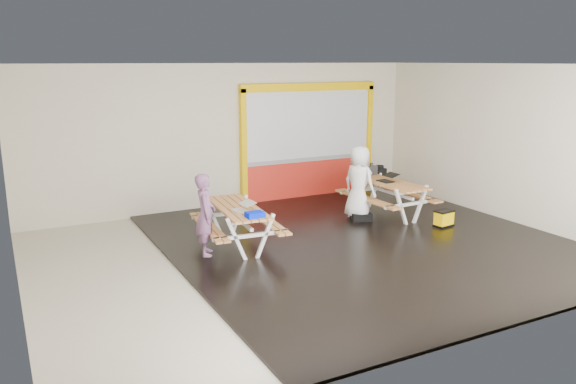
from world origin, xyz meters
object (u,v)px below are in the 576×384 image
picnic_table_right (387,190)px  person_right (359,182)px  blue_pouch (255,215)px  fluke_bag (444,219)px  picnic_table_left (238,216)px  laptop_right (387,179)px  person_left (205,214)px  dark_case (361,217)px  backpack (380,176)px  toolbox (367,170)px  laptop_left (243,208)px

picnic_table_right → person_right: person_right is taller
blue_pouch → fluke_bag: blue_pouch is taller
picnic_table_left → picnic_table_right: (3.93, 0.48, 0.01)m
laptop_right → person_left: bearing=-169.4°
fluke_bag → picnic_table_left: bearing=169.5°
picnic_table_left → picnic_table_right: 3.96m
dark_case → backpack: bearing=39.6°
dark_case → blue_pouch: bearing=-158.9°
person_left → blue_pouch: size_ratio=4.67×
laptop_right → toolbox: 0.85m
person_right → blue_pouch: (-3.19, -1.38, -0.01)m
laptop_right → blue_pouch: 4.16m
blue_pouch → person_right: bearing=23.4°
blue_pouch → fluke_bag: bearing=0.0°
picnic_table_left → toolbox: 4.21m
person_right → picnic_table_left: bearing=82.3°
backpack → blue_pouch: bearing=-153.0°
picnic_table_right → person_left: 4.79m
picnic_table_left → fluke_bag: size_ratio=5.02×
toolbox → dark_case: (-0.82, -0.96, -0.83)m
picnic_table_right → backpack: 1.04m
person_right → laptop_left: bearing=87.7°
laptop_right → dark_case: laptop_right is taller
picnic_table_right → laptop_left: 4.04m
laptop_left → blue_pouch: size_ratio=1.29×
laptop_right → dark_case: 1.11m
person_left → blue_pouch: bearing=-101.7°
picnic_table_left → blue_pouch: size_ratio=6.91×
picnic_table_left → person_right: size_ratio=1.34×
laptop_left → dark_case: laptop_left is taller
toolbox → fluke_bag: (0.50, -2.18, -0.74)m
toolbox → dark_case: toolbox is taller
blue_pouch → fluke_bag: 4.53m
person_left → dark_case: (3.93, 0.77, -0.74)m
picnic_table_left → laptop_left: laptop_left is taller
person_left → fluke_bag: (5.25, -0.45, -0.65)m
picnic_table_left → person_left: (-0.78, -0.38, 0.23)m
picnic_table_right → person_right: (-0.74, 0.07, 0.24)m
person_right → blue_pouch: 3.48m
dark_case → picnic_table_left: bearing=-173.0°
laptop_left → toolbox: bearing=22.7°
person_right → toolbox: person_right is taller
laptop_right → fluke_bag: 1.59m
picnic_table_right → dark_case: bearing=-173.1°
dark_case → fluke_bag: 1.80m
person_left → toolbox: bearing=-51.3°
person_right → dark_case: person_right is taller
laptop_right → blue_pouch: size_ratio=1.37×
person_left → fluke_bag: size_ratio=3.39×
person_right → toolbox: size_ratio=3.31×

